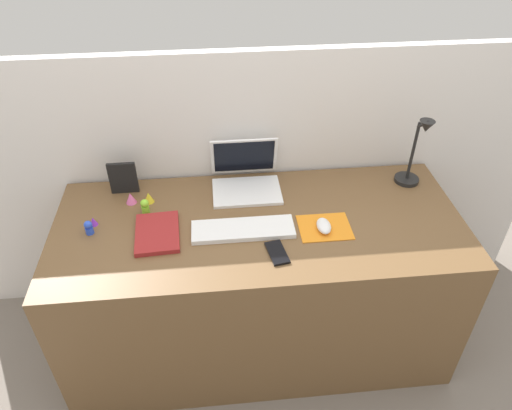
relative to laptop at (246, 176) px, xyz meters
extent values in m
plane|color=slate|center=(0.03, -0.27, -0.79)|extent=(6.00, 6.00, 0.00)
cube|color=silver|center=(0.03, 0.13, -0.14)|extent=(2.89, 0.05, 1.31)
cube|color=brown|center=(0.03, -0.27, -0.42)|extent=(1.69, 0.72, 0.74)
cube|color=white|center=(0.00, -0.06, -0.05)|extent=(0.30, 0.21, 0.01)
cube|color=white|center=(0.00, 0.07, 0.06)|extent=(0.30, 0.06, 0.20)
cube|color=black|center=(0.00, 0.07, 0.06)|extent=(0.27, 0.04, 0.17)
cube|color=white|center=(-0.04, -0.32, -0.04)|extent=(0.41, 0.13, 0.02)
cube|color=orange|center=(0.29, -0.33, -0.05)|extent=(0.21, 0.17, 0.00)
ellipsoid|color=white|center=(0.29, -0.34, -0.03)|extent=(0.06, 0.10, 0.03)
cube|color=black|center=(0.08, -0.46, -0.05)|extent=(0.09, 0.14, 0.01)
cylinder|color=black|center=(0.74, -0.04, -0.04)|extent=(0.11, 0.11, 0.02)
cylinder|color=black|center=(0.74, -0.04, 0.11)|extent=(0.01, 0.01, 0.28)
cylinder|color=black|center=(0.74, -0.07, 0.25)|extent=(0.01, 0.09, 0.07)
cone|color=black|center=(0.74, -0.10, 0.26)|extent=(0.06, 0.06, 0.05)
cube|color=maroon|center=(-0.38, -0.30, -0.04)|extent=(0.18, 0.25, 0.02)
cube|color=black|center=(-0.54, 0.00, 0.02)|extent=(0.12, 0.02, 0.15)
cone|color=yellow|center=(-0.43, -0.08, -0.03)|extent=(0.04, 0.04, 0.05)
cylinder|color=#8CDB33|center=(-0.43, -0.15, -0.04)|extent=(0.03, 0.03, 0.03)
sphere|color=#8CDB33|center=(-0.43, -0.15, -0.01)|extent=(0.04, 0.04, 0.04)
cone|color=purple|center=(-0.64, -0.21, -0.04)|extent=(0.03, 0.03, 0.04)
cylinder|color=blue|center=(-0.65, -0.26, -0.04)|extent=(0.03, 0.03, 0.03)
sphere|color=blue|center=(-0.65, -0.26, -0.01)|extent=(0.03, 0.03, 0.03)
cone|color=pink|center=(-0.50, -0.08, -0.03)|extent=(0.05, 0.05, 0.05)
camera|label=1|loc=(-0.13, -1.76, 1.20)|focal=33.44mm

